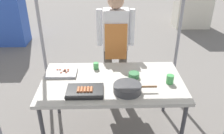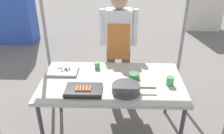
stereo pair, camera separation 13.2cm
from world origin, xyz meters
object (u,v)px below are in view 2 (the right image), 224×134
(vendor_woman, at_px, (119,40))
(neighbor_stall_right, at_px, (10,2))
(tray_meat_skewers, at_px, (63,71))
(condiment_bowl, at_px, (134,76))
(drink_cup_near_edge, at_px, (170,81))
(cooking_wok, at_px, (126,88))
(stall_table, at_px, (112,85))
(tray_grilled_sausages, at_px, (84,90))
(drink_cup_by_wok, at_px, (97,65))

(vendor_woman, relative_size, neighbor_stall_right, 0.84)
(vendor_woman, bearing_deg, tray_meat_skewers, 43.23)
(tray_meat_skewers, xyz_separation_m, neighbor_stall_right, (-1.80, 2.83, 0.17))
(condiment_bowl, height_order, drink_cup_near_edge, drink_cup_near_edge)
(cooking_wok, xyz_separation_m, neighbor_stall_right, (-2.54, 3.23, 0.15))
(tray_meat_skewers, height_order, drink_cup_near_edge, drink_cup_near_edge)
(stall_table, xyz_separation_m, tray_grilled_sausages, (-0.29, -0.23, 0.07))
(cooking_wok, height_order, condiment_bowl, cooking_wok)
(stall_table, height_order, tray_grilled_sausages, tray_grilled_sausages)
(stall_table, xyz_separation_m, condiment_bowl, (0.25, 0.07, 0.08))
(condiment_bowl, height_order, drink_cup_by_wok, drink_cup_by_wok)
(drink_cup_near_edge, distance_m, drink_cup_by_wok, 0.90)
(cooking_wok, relative_size, vendor_woman, 0.29)
(vendor_woman, bearing_deg, stall_table, 85.01)
(tray_meat_skewers, relative_size, cooking_wok, 0.78)
(stall_table, distance_m, drink_cup_by_wok, 0.36)
(condiment_bowl, height_order, neighbor_stall_right, neighbor_stall_right)
(condiment_bowl, distance_m, vendor_woman, 0.77)
(neighbor_stall_right, bearing_deg, cooking_wok, -51.80)
(tray_meat_skewers, bearing_deg, neighbor_stall_right, 122.39)
(drink_cup_by_wok, bearing_deg, stall_table, -56.54)
(tray_grilled_sausages, xyz_separation_m, drink_cup_near_edge, (0.93, 0.16, 0.03))
(drink_cup_near_edge, height_order, vendor_woman, vendor_woman)
(tray_grilled_sausages, xyz_separation_m, cooking_wok, (0.44, 0.01, 0.03))
(stall_table, height_order, cooking_wok, cooking_wok)
(cooking_wok, bearing_deg, vendor_woman, 94.77)
(cooking_wok, height_order, vendor_woman, vendor_woman)
(stall_table, bearing_deg, cooking_wok, -54.96)
(neighbor_stall_right, bearing_deg, vendor_woman, -41.98)
(condiment_bowl, relative_size, vendor_woman, 0.08)
(stall_table, distance_m, tray_grilled_sausages, 0.37)
(cooking_wok, distance_m, condiment_bowl, 0.31)
(cooking_wok, bearing_deg, drink_cup_near_edge, 17.92)
(tray_meat_skewers, height_order, condiment_bowl, condiment_bowl)
(tray_grilled_sausages, height_order, neighbor_stall_right, neighbor_stall_right)
(drink_cup_by_wok, distance_m, neighbor_stall_right, 3.51)
(tray_grilled_sausages, relative_size, vendor_woman, 0.25)
(stall_table, height_order, drink_cup_near_edge, drink_cup_near_edge)
(condiment_bowl, distance_m, drink_cup_near_edge, 0.41)
(stall_table, relative_size, cooking_wok, 3.52)
(stall_table, bearing_deg, tray_meat_skewers, 163.23)
(tray_grilled_sausages, bearing_deg, neighbor_stall_right, 122.95)
(condiment_bowl, bearing_deg, tray_grilled_sausages, -151.24)
(cooking_wok, xyz_separation_m, condiment_bowl, (0.10, 0.29, -0.02))
(stall_table, relative_size, drink_cup_by_wok, 19.61)
(stall_table, relative_size, tray_meat_skewers, 4.54)
(tray_grilled_sausages, relative_size, tray_meat_skewers, 1.09)
(cooking_wok, distance_m, vendor_woman, 1.03)
(drink_cup_near_edge, distance_m, neighbor_stall_right, 4.32)
(tray_grilled_sausages, distance_m, neighbor_stall_right, 3.87)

